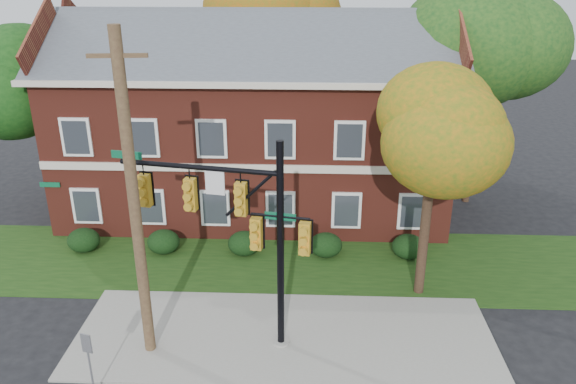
{
  "coord_description": "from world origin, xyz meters",
  "views": [
    {
      "loc": [
        0.79,
        -14.59,
        11.75
      ],
      "look_at": [
        0.04,
        3.0,
        4.48
      ],
      "focal_mm": 35.0,
      "sensor_mm": 36.0,
      "label": 1
    }
  ],
  "objects_px": {
    "hedge_left": "(163,242)",
    "traffic_signal": "(240,222)",
    "tree_left_rear": "(41,79)",
    "utility_pole": "(134,204)",
    "tree_far_rear": "(288,14)",
    "sign_post": "(88,355)",
    "apartment_building": "(254,111)",
    "hedge_far_left": "(84,240)",
    "hedge_right": "(326,245)",
    "tree_right_rear": "(494,44)",
    "tree_near_right": "(443,124)",
    "hedge_far_right": "(408,247)",
    "hedge_center": "(244,243)"
  },
  "relations": [
    {
      "from": "utility_pole",
      "to": "tree_far_rear",
      "type": "bearing_deg",
      "value": 73.78
    },
    {
      "from": "hedge_left",
      "to": "tree_left_rear",
      "type": "xyz_separation_m",
      "value": [
        -6.23,
        4.14,
        6.16
      ]
    },
    {
      "from": "hedge_far_left",
      "to": "tree_left_rear",
      "type": "xyz_separation_m",
      "value": [
        -2.73,
        4.14,
        6.16
      ]
    },
    {
      "from": "tree_near_right",
      "to": "tree_right_rear",
      "type": "height_order",
      "value": "tree_right_rear"
    },
    {
      "from": "tree_right_rear",
      "to": "hedge_right",
      "type": "bearing_deg",
      "value": -141.98
    },
    {
      "from": "tree_near_right",
      "to": "hedge_right",
      "type": "bearing_deg",
      "value": 142.72
    },
    {
      "from": "hedge_center",
      "to": "sign_post",
      "type": "bearing_deg",
      "value": -111.24
    },
    {
      "from": "apartment_building",
      "to": "tree_near_right",
      "type": "height_order",
      "value": "apartment_building"
    },
    {
      "from": "hedge_center",
      "to": "utility_pole",
      "type": "xyz_separation_m",
      "value": [
        -2.32,
        -6.56,
        4.67
      ]
    },
    {
      "from": "apartment_building",
      "to": "hedge_left",
      "type": "distance_m",
      "value": 7.73
    },
    {
      "from": "traffic_signal",
      "to": "sign_post",
      "type": "bearing_deg",
      "value": -134.9
    },
    {
      "from": "tree_left_rear",
      "to": "utility_pole",
      "type": "relative_size",
      "value": 0.87
    },
    {
      "from": "hedge_left",
      "to": "traffic_signal",
      "type": "relative_size",
      "value": 0.2
    },
    {
      "from": "hedge_far_right",
      "to": "sign_post",
      "type": "relative_size",
      "value": 0.64
    },
    {
      "from": "sign_post",
      "to": "tree_near_right",
      "type": "bearing_deg",
      "value": 44.0
    },
    {
      "from": "hedge_center",
      "to": "tree_left_rear",
      "type": "relative_size",
      "value": 0.16
    },
    {
      "from": "apartment_building",
      "to": "hedge_center",
      "type": "height_order",
      "value": "apartment_building"
    },
    {
      "from": "hedge_left",
      "to": "tree_far_rear",
      "type": "height_order",
      "value": "tree_far_rear"
    },
    {
      "from": "hedge_left",
      "to": "sign_post",
      "type": "relative_size",
      "value": 0.64
    },
    {
      "from": "hedge_left",
      "to": "traffic_signal",
      "type": "xyz_separation_m",
      "value": [
        4.17,
        -5.88,
        3.84
      ]
    },
    {
      "from": "hedge_right",
      "to": "tree_right_rear",
      "type": "relative_size",
      "value": 0.13
    },
    {
      "from": "tree_near_right",
      "to": "utility_pole",
      "type": "bearing_deg",
      "value": -158.66
    },
    {
      "from": "tree_right_rear",
      "to": "tree_far_rear",
      "type": "height_order",
      "value": "tree_far_rear"
    },
    {
      "from": "tree_left_rear",
      "to": "tree_far_rear",
      "type": "height_order",
      "value": "tree_far_rear"
    },
    {
      "from": "apartment_building",
      "to": "hedge_far_left",
      "type": "xyz_separation_m",
      "value": [
        -7.0,
        -5.25,
        -4.46
      ]
    },
    {
      "from": "apartment_building",
      "to": "sign_post",
      "type": "relative_size",
      "value": 8.65
    },
    {
      "from": "tree_left_rear",
      "to": "tree_far_rear",
      "type": "xyz_separation_m",
      "value": [
        11.07,
        8.96,
        2.16
      ]
    },
    {
      "from": "hedge_far_right",
      "to": "hedge_far_left",
      "type": "bearing_deg",
      "value": 180.0
    },
    {
      "from": "hedge_far_left",
      "to": "tree_far_rear",
      "type": "relative_size",
      "value": 0.12
    },
    {
      "from": "apartment_building",
      "to": "hedge_far_left",
      "type": "bearing_deg",
      "value": -143.11
    },
    {
      "from": "hedge_far_left",
      "to": "tree_right_rear",
      "type": "distance_m",
      "value": 20.75
    },
    {
      "from": "hedge_far_left",
      "to": "tree_near_right",
      "type": "height_order",
      "value": "tree_near_right"
    },
    {
      "from": "tree_near_right",
      "to": "sign_post",
      "type": "bearing_deg",
      "value": -151.06
    },
    {
      "from": "tree_left_rear",
      "to": "traffic_signal",
      "type": "relative_size",
      "value": 1.26
    },
    {
      "from": "hedge_left",
      "to": "hedge_center",
      "type": "relative_size",
      "value": 1.0
    },
    {
      "from": "apartment_building",
      "to": "utility_pole",
      "type": "relative_size",
      "value": 1.84
    },
    {
      "from": "hedge_left",
      "to": "tree_far_rear",
      "type": "relative_size",
      "value": 0.12
    },
    {
      "from": "tree_left_rear",
      "to": "utility_pole",
      "type": "bearing_deg",
      "value": -55.28
    },
    {
      "from": "tree_left_rear",
      "to": "tree_right_rear",
      "type": "relative_size",
      "value": 0.84
    },
    {
      "from": "hedge_left",
      "to": "tree_right_rear",
      "type": "bearing_deg",
      "value": 22.42
    },
    {
      "from": "utility_pole",
      "to": "sign_post",
      "type": "relative_size",
      "value": 4.71
    },
    {
      "from": "hedge_far_right",
      "to": "tree_left_rear",
      "type": "xyz_separation_m",
      "value": [
        -16.73,
        4.14,
        6.16
      ]
    },
    {
      "from": "hedge_far_left",
      "to": "hedge_far_right",
      "type": "bearing_deg",
      "value": 0.0
    },
    {
      "from": "hedge_far_left",
      "to": "utility_pole",
      "type": "relative_size",
      "value": 0.14
    },
    {
      "from": "hedge_far_right",
      "to": "traffic_signal",
      "type": "xyz_separation_m",
      "value": [
        -6.33,
        -5.88,
        3.84
      ]
    },
    {
      "from": "apartment_building",
      "to": "tree_near_right",
      "type": "distance_m",
      "value": 10.97
    },
    {
      "from": "hedge_right",
      "to": "tree_far_rear",
      "type": "distance_m",
      "value": 15.66
    },
    {
      "from": "hedge_left",
      "to": "hedge_center",
      "type": "height_order",
      "value": "same"
    },
    {
      "from": "tree_far_rear",
      "to": "sign_post",
      "type": "distance_m",
      "value": 23.49
    },
    {
      "from": "hedge_far_left",
      "to": "tree_left_rear",
      "type": "relative_size",
      "value": 0.16
    }
  ]
}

